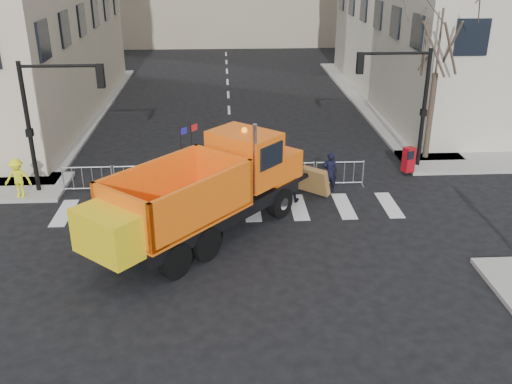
{
  "coord_description": "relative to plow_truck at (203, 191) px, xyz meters",
  "views": [
    {
      "loc": [
        -0.32,
        -14.54,
        9.37
      ],
      "look_at": [
        0.67,
        2.5,
        1.99
      ],
      "focal_mm": 40.0,
      "sensor_mm": 36.0,
      "label": 1
    }
  ],
  "objects": [
    {
      "name": "sidewalk_back",
      "position": [
        1.08,
        5.27,
        -1.69
      ],
      "size": [
        64.0,
        5.0,
        0.15
      ],
      "primitive_type": "cube",
      "color": "gray",
      "rests_on": "ground"
    },
    {
      "name": "traffic_light_right",
      "position": [
        9.58,
        6.27,
        0.94
      ],
      "size": [
        0.18,
        0.18,
        5.4
      ],
      "primitive_type": "cylinder",
      "color": "black",
      "rests_on": "ground"
    },
    {
      "name": "crowd_barriers",
      "position": [
        0.33,
        4.37,
        -1.21
      ],
      "size": [
        12.6,
        0.6,
        1.1
      ],
      "primitive_type": null,
      "color": "#9EA0A5",
      "rests_on": "ground"
    },
    {
      "name": "newspaper_box",
      "position": [
        8.86,
        5.45,
        -1.06
      ],
      "size": [
        0.57,
        0.54,
        1.1
      ],
      "primitive_type": "cube",
      "rotation": [
        0.0,
        0.0,
        0.38
      ],
      "color": "#9E0C15",
      "rests_on": "sidewalk_back"
    },
    {
      "name": "cop_c",
      "position": [
        2.28,
        3.04,
        -0.87
      ],
      "size": [
        0.83,
        1.13,
        1.79
      ],
      "primitive_type": "imported",
      "rotation": [
        0.0,
        0.0,
        4.29
      ],
      "color": "black",
      "rests_on": "ground"
    },
    {
      "name": "plow_truck",
      "position": [
        0.0,
        0.0,
        0.0
      ],
      "size": [
        8.8,
        9.43,
        3.96
      ],
      "rotation": [
        0.0,
        0.0,
        0.85
      ],
      "color": "black",
      "rests_on": "ground"
    },
    {
      "name": "street_tree",
      "position": [
        10.28,
        7.27,
        1.99
      ],
      "size": [
        3.0,
        3.0,
        7.5
      ],
      "primitive_type": null,
      "color": "#382B21",
      "rests_on": "ground"
    },
    {
      "name": "cop_b",
      "position": [
        3.22,
        2.92,
        -0.8
      ],
      "size": [
        0.99,
        0.8,
        1.92
      ],
      "primitive_type": "imported",
      "rotation": [
        0.0,
        0.0,
        3.06
      ],
      "color": "black",
      "rests_on": "ground"
    },
    {
      "name": "cop_a",
      "position": [
        5.03,
        3.77,
        -0.91
      ],
      "size": [
        0.65,
        0.44,
        1.7
      ],
      "primitive_type": "imported",
      "rotation": [
        0.0,
        0.0,
        3.08
      ],
      "color": "black",
      "rests_on": "ground"
    },
    {
      "name": "traffic_light_left",
      "position": [
        -6.92,
        4.27,
        0.94
      ],
      "size": [
        0.18,
        0.18,
        5.4
      ],
      "primitive_type": "cylinder",
      "color": "black",
      "rests_on": "ground"
    },
    {
      "name": "ground",
      "position": [
        1.08,
        -3.23,
        -1.76
      ],
      "size": [
        120.0,
        120.0,
        0.0
      ],
      "primitive_type": "plane",
      "color": "black",
      "rests_on": "ground"
    },
    {
      "name": "worker",
      "position": [
        -7.42,
        3.57,
        -0.81
      ],
      "size": [
        1.06,
        0.63,
        1.61
      ],
      "primitive_type": "imported",
      "rotation": [
        0.0,
        0.0,
        -0.04
      ],
      "color": "#F3F41C",
      "rests_on": "sidewalk_back"
    }
  ]
}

